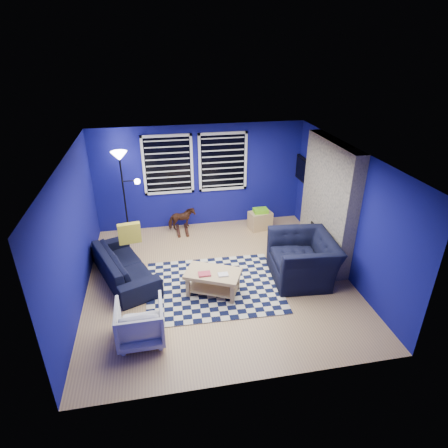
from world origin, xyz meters
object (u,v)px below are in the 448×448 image
object	(u,v)px
cabinet	(260,220)
floor_lamp	(122,168)
sofa	(124,265)
coffee_table	(213,278)
armchair_bent	(140,322)
armchair_big	(303,259)
tv	(305,171)
rocking_horse	(182,219)

from	to	relation	value
cabinet	floor_lamp	bearing A→B (deg)	165.75
sofa	coffee_table	xyz separation A→B (m)	(1.63, -0.83, 0.04)
armchair_bent	cabinet	size ratio (longest dim) A/B	1.25
sofa	armchair_bent	xyz separation A→B (m)	(0.34, -1.78, 0.04)
armchair_big	armchair_bent	bearing A→B (deg)	-65.39
tv	coffee_table	world-z (taller)	tv
tv	floor_lamp	size ratio (longest dim) A/B	0.49
floor_lamp	coffee_table	bearing A→B (deg)	-58.26
cabinet	floor_lamp	xyz separation A→B (m)	(-3.15, 0.19, 1.45)
rocking_horse	armchair_big	bearing A→B (deg)	-153.71
tv	sofa	bearing A→B (deg)	-159.25
rocking_horse	cabinet	world-z (taller)	rocking_horse
armchair_bent	cabinet	distance (m)	4.39
coffee_table	tv	bearing A→B (deg)	42.91
armchair_big	floor_lamp	size ratio (longest dim) A/B	0.64
sofa	cabinet	xyz separation A→B (m)	(3.19, 1.56, -0.05)
sofa	armchair_bent	distance (m)	1.81
rocking_horse	sofa	bearing A→B (deg)	128.10
coffee_table	cabinet	world-z (taller)	cabinet
sofa	coffee_table	size ratio (longest dim) A/B	1.78
armchair_big	cabinet	distance (m)	2.21
armchair_bent	cabinet	bearing A→B (deg)	-131.23
tv	armchair_bent	world-z (taller)	tv
armchair_bent	coffee_table	size ratio (longest dim) A/B	0.66
armchair_big	floor_lamp	world-z (taller)	floor_lamp
rocking_horse	cabinet	size ratio (longest dim) A/B	1.08
cabinet	floor_lamp	world-z (taller)	floor_lamp
coffee_table	floor_lamp	bearing A→B (deg)	121.74
sofa	rocking_horse	world-z (taller)	rocking_horse
armchair_big	sofa	bearing A→B (deg)	-96.32
tv	rocking_horse	bearing A→B (deg)	177.34
tv	floor_lamp	xyz separation A→B (m)	(-4.21, 0.14, 0.29)
sofa	armchair_big	size ratio (longest dim) A/B	1.52
tv	armchair_bent	distance (m)	5.28
cabinet	tv	bearing A→B (deg)	-7.91
sofa	rocking_horse	size ratio (longest dim) A/B	3.13
rocking_horse	tv	bearing A→B (deg)	-108.34
tv	floor_lamp	bearing A→B (deg)	178.16
coffee_table	floor_lamp	world-z (taller)	floor_lamp
coffee_table	cabinet	xyz separation A→B (m)	(1.56, 2.38, -0.10)
tv	floor_lamp	world-z (taller)	floor_lamp
armchair_big	rocking_horse	size ratio (longest dim) A/B	2.06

